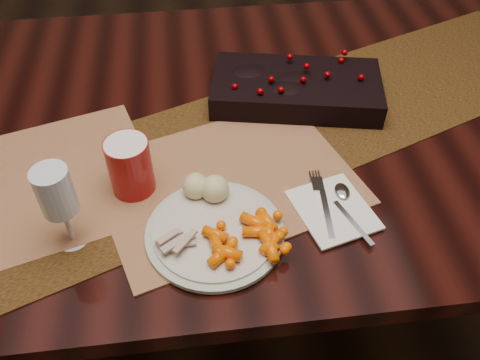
{
  "coord_description": "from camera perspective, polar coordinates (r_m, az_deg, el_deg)",
  "views": [
    {
      "loc": [
        -0.07,
        -0.87,
        1.44
      ],
      "look_at": [
        0.01,
        -0.24,
        0.8
      ],
      "focal_mm": 38.0,
      "sensor_mm": 36.0,
      "label": 1
    }
  ],
  "objects": [
    {
      "name": "dinner_plate",
      "position": [
        0.87,
        -2.84,
        -5.84
      ],
      "size": [
        0.31,
        0.31,
        0.01
      ],
      "primitive_type": "cylinder",
      "rotation": [
        0.0,
        0.0,
        -0.35
      ],
      "color": "beige",
      "rests_on": "placemat_main"
    },
    {
      "name": "napkin",
      "position": [
        0.92,
        10.41,
        -3.3
      ],
      "size": [
        0.16,
        0.17,
        0.0
      ],
      "primitive_type": "cube",
      "rotation": [
        0.0,
        0.0,
        0.27
      ],
      "color": "white",
      "rests_on": "placemat_main"
    },
    {
      "name": "spoon",
      "position": [
        0.92,
        12.2,
        -3.58
      ],
      "size": [
        0.07,
        0.14,
        0.0
      ],
      "primitive_type": null,
      "rotation": [
        0.0,
        0.0,
        0.35
      ],
      "color": "silver",
      "rests_on": "napkin"
    },
    {
      "name": "turkey_shreds",
      "position": [
        0.85,
        -7.36,
        -6.69
      ],
      "size": [
        0.09,
        0.08,
        0.02
      ],
      "primitive_type": null,
      "rotation": [
        0.0,
        0.0,
        0.28
      ],
      "color": "#D6A98D",
      "rests_on": "dinner_plate"
    },
    {
      "name": "red_cup",
      "position": [
        0.93,
        -12.24,
        1.51
      ],
      "size": [
        0.09,
        0.09,
        0.11
      ],
      "primitive_type": "cylinder",
      "rotation": [
        0.0,
        0.0,
        0.14
      ],
      "color": "maroon",
      "rests_on": "placemat_main"
    },
    {
      "name": "table_runner",
      "position": [
        1.05,
        1.07,
        4.55
      ],
      "size": [
        1.69,
        0.94,
        0.0
      ],
      "primitive_type": "cube",
      "rotation": [
        0.0,
        0.0,
        0.38
      ],
      "color": "#593C16",
      "rests_on": "dining_table"
    },
    {
      "name": "baby_carrots",
      "position": [
        0.84,
        0.64,
        -6.59
      ],
      "size": [
        0.14,
        0.12,
        0.02
      ],
      "primitive_type": null,
      "rotation": [
        0.0,
        0.0,
        0.25
      ],
      "color": "#FF6400",
      "rests_on": "dinner_plate"
    },
    {
      "name": "fork",
      "position": [
        0.92,
        9.47,
        -2.83
      ],
      "size": [
        0.03,
        0.15,
        0.0
      ],
      "primitive_type": null,
      "rotation": [
        0.0,
        0.0,
        -0.09
      ],
      "color": "silver",
      "rests_on": "napkin"
    },
    {
      "name": "placemat_second",
      "position": [
        1.03,
        -23.28,
        -0.99
      ],
      "size": [
        0.56,
        0.47,
        0.0
      ],
      "primitive_type": "cube",
      "rotation": [
        0.0,
        0.0,
        0.29
      ],
      "color": "brown",
      "rests_on": "dining_table"
    },
    {
      "name": "floor",
      "position": [
        1.68,
        -1.4,
        -13.4
      ],
      "size": [
        5.0,
        5.0,
        0.0
      ],
      "primitive_type": "plane",
      "color": "black",
      "rests_on": "ground"
    },
    {
      "name": "placemat_main",
      "position": [
        0.96,
        -1.51,
        -0.1
      ],
      "size": [
        0.55,
        0.47,
        0.0
      ],
      "primitive_type": "cube",
      "rotation": [
        0.0,
        0.0,
        0.31
      ],
      "color": "brown",
      "rests_on": "dining_table"
    },
    {
      "name": "dining_table",
      "position": [
        1.37,
        -1.67,
        -5.31
      ],
      "size": [
        1.8,
        1.0,
        0.75
      ],
      "primitive_type": "cube",
      "color": "black",
      "rests_on": "floor"
    },
    {
      "name": "centerpiece",
      "position": [
        1.14,
        6.36,
        10.52
      ],
      "size": [
        0.4,
        0.26,
        0.07
      ],
      "primitive_type": null,
      "rotation": [
        0.0,
        0.0,
        -0.2
      ],
      "color": "black",
      "rests_on": "table_runner"
    },
    {
      "name": "mashed_potatoes",
      "position": [
        0.9,
        -3.92,
        -0.95
      ],
      "size": [
        0.1,
        0.09,
        0.05
      ],
      "primitive_type": null,
      "rotation": [
        0.0,
        0.0,
        0.19
      ],
      "color": "#C5BA7D",
      "rests_on": "dinner_plate"
    },
    {
      "name": "wine_glass",
      "position": [
        0.86,
        -19.42,
        -3.0
      ],
      "size": [
        0.06,
        0.06,
        0.16
      ],
      "primitive_type": null,
      "rotation": [
        0.0,
        0.0,
        -0.08
      ],
      "color": "silver",
      "rests_on": "dining_table"
    }
  ]
}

